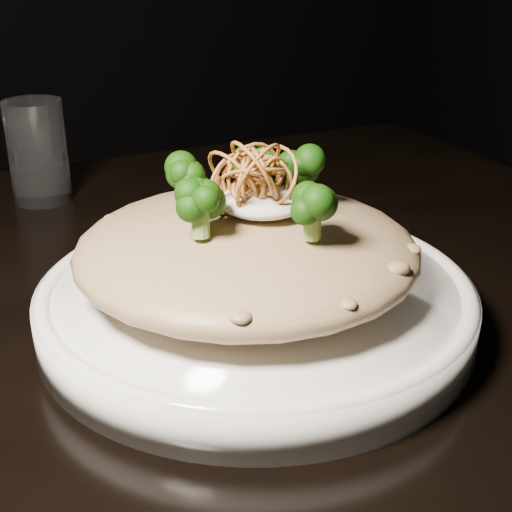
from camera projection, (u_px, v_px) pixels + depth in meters
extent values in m
cube|color=black|center=(108.00, 332.00, 0.56)|extent=(1.10, 0.80, 0.04)
cylinder|color=black|center=(362.00, 373.00, 1.17)|extent=(0.05, 0.05, 0.71)
cylinder|color=white|center=(256.00, 304.00, 0.53)|extent=(0.32, 0.32, 0.03)
ellipsoid|color=brown|center=(247.00, 249.00, 0.51)|extent=(0.25, 0.25, 0.05)
ellipsoid|color=silver|center=(263.00, 201.00, 0.50)|extent=(0.06, 0.06, 0.02)
cylinder|color=silver|center=(38.00, 152.00, 0.76)|extent=(0.08, 0.08, 0.11)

